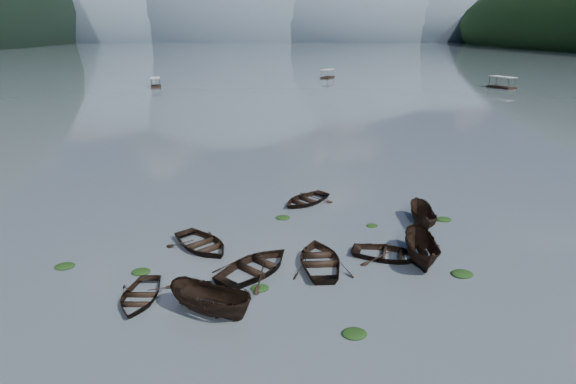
{
  "coord_description": "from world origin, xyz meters",
  "views": [
    {
      "loc": [
        -1.61,
        -18.09,
        12.69
      ],
      "look_at": [
        0.0,
        12.0,
        2.0
      ],
      "focal_mm": 28.0,
      "sensor_mm": 36.0,
      "label": 1
    }
  ],
  "objects_px": {
    "rowboat_0": "(140,299)",
    "pontoon_left": "(156,87)",
    "pontoon_centre": "(327,78)",
    "rowboat_3": "(320,264)"
  },
  "relations": [
    {
      "from": "rowboat_0",
      "to": "pontoon_left",
      "type": "height_order",
      "value": "pontoon_left"
    },
    {
      "from": "rowboat_0",
      "to": "rowboat_3",
      "type": "bearing_deg",
      "value": 21.65
    },
    {
      "from": "pontoon_left",
      "to": "pontoon_centre",
      "type": "xyz_separation_m",
      "value": [
        45.99,
        21.45,
        0.0
      ]
    },
    {
      "from": "rowboat_0",
      "to": "pontoon_centre",
      "type": "bearing_deg",
      "value": 81.15
    },
    {
      "from": "rowboat_0",
      "to": "pontoon_centre",
      "type": "relative_size",
      "value": 0.62
    },
    {
      "from": "rowboat_0",
      "to": "pontoon_left",
      "type": "relative_size",
      "value": 0.66
    },
    {
      "from": "pontoon_centre",
      "to": "pontoon_left",
      "type": "bearing_deg",
      "value": -128.88
    },
    {
      "from": "pontoon_centre",
      "to": "rowboat_0",
      "type": "bearing_deg",
      "value": -76.21
    },
    {
      "from": "rowboat_3",
      "to": "pontoon_centre",
      "type": "distance_m",
      "value": 115.29
    },
    {
      "from": "pontoon_left",
      "to": "pontoon_centre",
      "type": "distance_m",
      "value": 50.75
    }
  ]
}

